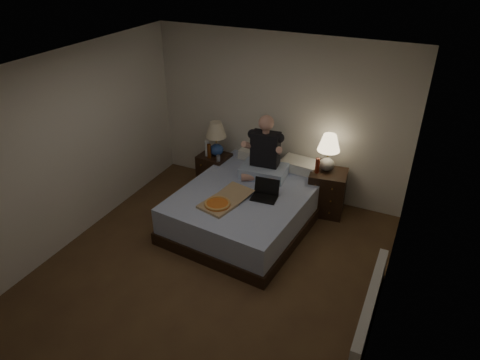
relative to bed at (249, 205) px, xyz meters
The scene contains 19 objects.
floor 1.23m from the bed, 89.83° to the right, with size 4.00×4.50×0.00m, color brown.
ceiling 2.53m from the bed, 89.83° to the right, with size 4.00×4.50×0.00m, color white.
wall_back 1.43m from the bed, 89.80° to the left, with size 4.00×2.50×0.00m, color silver.
wall_front 3.58m from the bed, 89.94° to the right, with size 4.00×2.50×0.00m, color silver.
wall_left 2.52m from the bed, 149.06° to the right, with size 4.50×2.50×0.00m, color silver.
wall_right 2.53m from the bed, 30.85° to the right, with size 4.50×2.50×0.00m, color silver.
bed is the anchor object (origin of this frame).
nightstand_left 1.11m from the bed, 144.45° to the left, with size 0.46×0.41×0.60m, color black.
nightstand_right 1.19m from the bed, 37.93° to the left, with size 0.52×0.47×0.67m, color black.
lamp_left 1.24m from the bed, 142.40° to the left, with size 0.32×0.32×0.56m, color navy, non-canonical shape.
lamp_right 1.36m from the bed, 41.50° to the left, with size 0.32×0.32×0.56m, color gray, non-canonical shape.
water_bottle 1.23m from the bed, 149.38° to the left, with size 0.07×0.07×0.25m, color silver.
soda_can 0.96m from the bed, 146.86° to the left, with size 0.07×0.07×0.10m, color #AEADA9.
beer_bottle_left 1.16m from the bed, 149.80° to the left, with size 0.06×0.06×0.23m, color #50260B.
beer_bottle_right 1.13m from the bed, 39.64° to the left, with size 0.06×0.06×0.23m, color #5B1A0D.
person 0.86m from the bed, 84.05° to the left, with size 0.66×0.52×0.93m, color black, non-canonical shape.
laptop 0.51m from the bed, 26.34° to the right, with size 0.34×0.28×0.24m, color black, non-canonical shape.
pizza_box 0.70m from the bed, 107.06° to the right, with size 0.40×0.76×0.08m, color tan, non-canonical shape.
radiator 2.25m from the bed, 30.81° to the right, with size 0.10×1.60×0.40m, color silver.
Camera 1 is at (2.08, -3.50, 3.65)m, focal length 32.00 mm.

